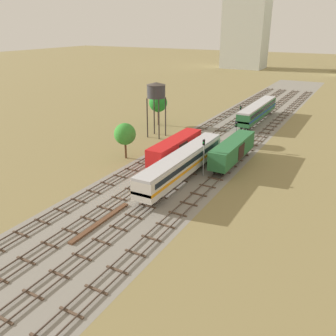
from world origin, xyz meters
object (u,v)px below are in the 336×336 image
signal_post_mid (236,132)px  signal_post_nearest (204,153)px  signal_post_near (240,113)px  passenger_coach_centre_left_nearest (182,162)px  freight_boxcar_centre_mid (233,150)px  freight_boxcar_left_near (175,147)px  passenger_coach_centre_left_midfar (258,110)px  water_tower (156,91)px

signal_post_mid → signal_post_nearest: bearing=-90.0°
signal_post_near → signal_post_mid: signal_post_mid is taller
passenger_coach_centre_left_nearest → freight_boxcar_centre_mid: (4.23, 9.32, -0.16)m
freight_boxcar_centre_mid → freight_boxcar_left_near: bearing=-158.0°
freight_boxcar_left_near → freight_boxcar_centre_mid: bearing=22.0°
passenger_coach_centre_left_midfar → water_tower: bearing=-123.3°
freight_boxcar_centre_mid → passenger_coach_centre_left_midfar: size_ratio=0.64×
freight_boxcar_left_near → signal_post_near: size_ratio=3.03×
signal_post_mid → signal_post_near: bearing=105.4°
water_tower → signal_post_nearest: (16.24, -14.14, -5.37)m
passenger_coach_centre_left_nearest → freight_boxcar_left_near: 7.26m
freight_boxcar_centre_mid → passenger_coach_centre_left_midfar: 29.23m
water_tower → signal_post_mid: 17.25m
freight_boxcar_centre_mid → signal_post_mid: signal_post_mid is taller
passenger_coach_centre_left_nearest → passenger_coach_centre_left_midfar: (0.00, 38.25, 0.00)m
passenger_coach_centre_left_nearest → signal_post_mid: 17.07m
freight_boxcar_left_near → signal_post_near: signal_post_near is taller
passenger_coach_centre_left_nearest → freight_boxcar_centre_mid: size_ratio=1.57×
passenger_coach_centre_left_nearest → freight_boxcar_left_near: passenger_coach_centre_left_nearest is taller
signal_post_nearest → signal_post_mid: 14.32m
water_tower → signal_post_near: (12.02, 15.49, -6.01)m
freight_boxcar_left_near → signal_post_mid: 12.74m
water_tower → signal_post_mid: water_tower is taller
passenger_coach_centre_left_nearest → signal_post_nearest: signal_post_nearest is taller
passenger_coach_centre_left_nearest → water_tower: size_ratio=2.06×
water_tower → signal_post_nearest: water_tower is taller
water_tower → signal_post_near: water_tower is taller
passenger_coach_centre_left_midfar → signal_post_nearest: (2.11, -35.62, 0.99)m
passenger_coach_centre_left_nearest → freight_boxcar_centre_mid: bearing=65.6°
passenger_coach_centre_left_midfar → water_tower: size_ratio=2.06×
freight_boxcar_left_near → passenger_coach_centre_left_midfar: bearing=82.6°
freight_boxcar_left_near → signal_post_near: bearing=85.4°
freight_boxcar_left_near → freight_boxcar_centre_mid: size_ratio=1.00×
signal_post_nearest → signal_post_near: 29.93m
signal_post_near → signal_post_mid: size_ratio=0.93×
passenger_coach_centre_left_nearest → signal_post_near: signal_post_near is taller
freight_boxcar_centre_mid → passenger_coach_centre_left_nearest: bearing=-114.4°
passenger_coach_centre_left_nearest → signal_post_nearest: 3.51m
freight_boxcar_centre_mid → passenger_coach_centre_left_midfar: (-4.23, 28.92, 0.16)m
freight_boxcar_centre_mid → signal_post_near: 23.80m
signal_post_nearest → signal_post_near: bearing=98.1°
freight_boxcar_left_near → freight_boxcar_centre_mid: same height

